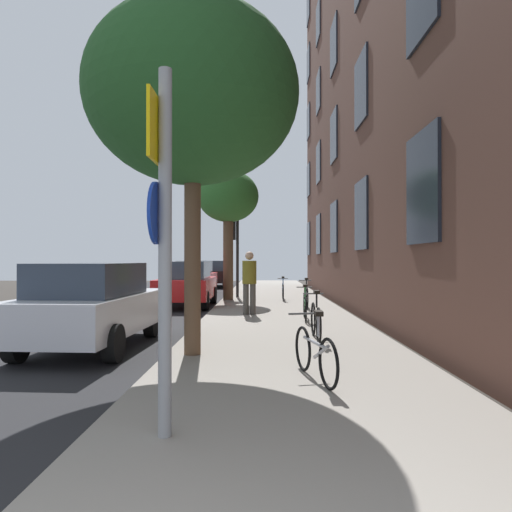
{
  "coord_description": "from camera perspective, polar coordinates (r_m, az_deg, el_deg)",
  "views": [
    {
      "loc": [
        0.63,
        -1.08,
        1.7
      ],
      "look_at": [
        0.47,
        10.04,
        1.78
      ],
      "focal_mm": 32.36,
      "sensor_mm": 36.0,
      "label": 1
    }
  ],
  "objects": [
    {
      "name": "traffic_light",
      "position": [
        19.46,
        -2.62,
        1.51
      ],
      "size": [
        0.43,
        0.24,
        3.26
      ],
      "color": "black",
      "rests_on": "sidewalk"
    },
    {
      "name": "car_1",
      "position": [
        16.74,
        -8.54,
        -3.38
      ],
      "size": [
        1.84,
        3.95,
        1.62
      ],
      "color": "red",
      "rests_on": "road_asphalt"
    },
    {
      "name": "tree_near",
      "position": [
        8.23,
        -7.83,
        19.1
      ],
      "size": [
        3.56,
        3.56,
        5.86
      ],
      "color": "brown",
      "rests_on": "sidewalk"
    },
    {
      "name": "tree_far",
      "position": [
        18.42,
        -3.46,
        7.08
      ],
      "size": [
        2.41,
        2.41,
        5.12
      ],
      "color": "brown",
      "rests_on": "sidewalk"
    },
    {
      "name": "bicycle_3",
      "position": [
        15.18,
        6.22,
        -4.94
      ],
      "size": [
        0.42,
        1.71,
        0.99
      ],
      "color": "black",
      "rests_on": "sidewalk"
    },
    {
      "name": "building_facade",
      "position": [
        17.67,
        11.92,
        25.56
      ],
      "size": [
        0.56,
        27.0,
        18.85
      ],
      "color": "#513328",
      "rests_on": "ground"
    },
    {
      "name": "bicycle_1",
      "position": [
        9.21,
        7.41,
        -7.89
      ],
      "size": [
        0.42,
        1.7,
        0.98
      ],
      "color": "black",
      "rests_on": "sidewalk"
    },
    {
      "name": "ground_plane",
      "position": [
        16.45,
        -9.85,
        -6.37
      ],
      "size": [
        41.8,
        41.8,
        0.0
      ],
      "primitive_type": "plane",
      "color": "#332D28"
    },
    {
      "name": "car_0",
      "position": [
        9.32,
        -19.57,
        -5.7
      ],
      "size": [
        1.95,
        4.07,
        1.62
      ],
      "color": "silver",
      "rests_on": "road_asphalt"
    },
    {
      "name": "pedestrian_0",
      "position": [
        13.26,
        -0.82,
        -2.8
      ],
      "size": [
        0.57,
        0.57,
        1.81
      ],
      "color": "#4C4742",
      "rests_on": "sidewalk"
    },
    {
      "name": "sidewalk",
      "position": [
        16.17,
        2.51,
        -6.26
      ],
      "size": [
        4.2,
        38.0,
        0.12
      ],
      "primitive_type": "cube",
      "color": "gray",
      "rests_on": "ground"
    },
    {
      "name": "car_2",
      "position": [
        22.75,
        -7.5,
        -2.61
      ],
      "size": [
        1.8,
        3.94,
        1.62
      ],
      "color": "red",
      "rests_on": "road_asphalt"
    },
    {
      "name": "bicycle_0",
      "position": [
        6.23,
        7.29,
        -11.74
      ],
      "size": [
        0.52,
        1.58,
        0.92
      ],
      "color": "black",
      "rests_on": "sidewalk"
    },
    {
      "name": "bicycle_4",
      "position": [
        18.13,
        3.36,
        -4.3
      ],
      "size": [
        0.42,
        1.73,
        0.93
      ],
      "color": "black",
      "rests_on": "sidewalk"
    },
    {
      "name": "road_asphalt",
      "position": [
        16.96,
        -16.87,
        -6.16
      ],
      "size": [
        7.0,
        38.0,
        0.01
      ],
      "primitive_type": "cube",
      "color": "#232326",
      "rests_on": "ground"
    },
    {
      "name": "car_3",
      "position": [
        28.8,
        -5.23,
        -2.15
      ],
      "size": [
        1.85,
        4.5,
        1.62
      ],
      "color": "black",
      "rests_on": "road_asphalt"
    },
    {
      "name": "sign_post",
      "position": [
        4.22,
        -11.49,
        3.54
      ],
      "size": [
        0.16,
        0.6,
        3.29
      ],
      "color": "gray",
      "rests_on": "sidewalk"
    },
    {
      "name": "bicycle_2",
      "position": [
        12.18,
        6.08,
        -6.16
      ],
      "size": [
        0.42,
        1.71,
        0.93
      ],
      "color": "black",
      "rests_on": "sidewalk"
    }
  ]
}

